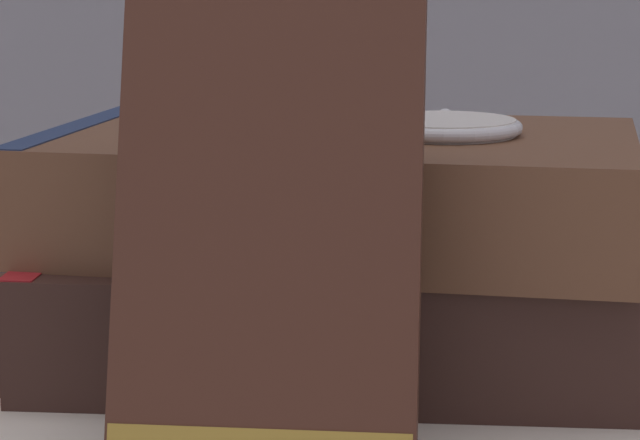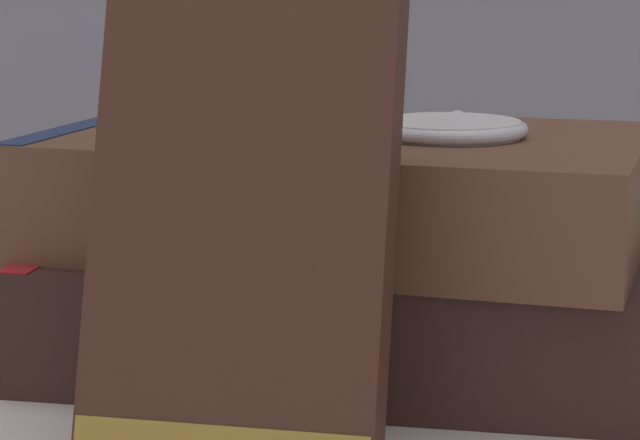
{
  "view_description": "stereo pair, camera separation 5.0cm",
  "coord_description": "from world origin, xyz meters",
  "px_view_note": "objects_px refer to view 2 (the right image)",
  "views": [
    {
      "loc": [
        0.1,
        -0.45,
        0.15
      ],
      "look_at": [
        0.05,
        0.02,
        0.06
      ],
      "focal_mm": 75.0,
      "sensor_mm": 36.0,
      "label": 1
    },
    {
      "loc": [
        0.15,
        -0.44,
        0.15
      ],
      "look_at": [
        0.05,
        0.02,
        0.06
      ],
      "focal_mm": 75.0,
      "sensor_mm": 36.0,
      "label": 2
    }
  ],
  "objects_px": {
    "book_leaning_front": "(242,241)",
    "book_flat_bottom": "(359,304)",
    "book_flat_top": "(330,188)",
    "pocket_watch": "(449,128)"
  },
  "relations": [
    {
      "from": "book_leaning_front",
      "to": "book_flat_bottom",
      "type": "bearing_deg",
      "value": 79.63
    },
    {
      "from": "book_leaning_front",
      "to": "book_flat_top",
      "type": "bearing_deg",
      "value": 86.4
    },
    {
      "from": "book_flat_top",
      "to": "pocket_watch",
      "type": "xyz_separation_m",
      "value": [
        0.04,
        -0.0,
        0.02
      ]
    },
    {
      "from": "book_flat_top",
      "to": "pocket_watch",
      "type": "bearing_deg",
      "value": 2.57
    },
    {
      "from": "book_flat_bottom",
      "to": "pocket_watch",
      "type": "height_order",
      "value": "pocket_watch"
    },
    {
      "from": "book_leaning_front",
      "to": "pocket_watch",
      "type": "distance_m",
      "value": 0.11
    },
    {
      "from": "book_flat_bottom",
      "to": "book_flat_top",
      "type": "height_order",
      "value": "book_flat_top"
    },
    {
      "from": "book_flat_top",
      "to": "book_leaning_front",
      "type": "distance_m",
      "value": 0.1
    },
    {
      "from": "book_leaning_front",
      "to": "pocket_watch",
      "type": "bearing_deg",
      "value": 63.13
    },
    {
      "from": "book_leaning_front",
      "to": "pocket_watch",
      "type": "xyz_separation_m",
      "value": [
        0.05,
        0.1,
        0.02
      ]
    }
  ]
}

